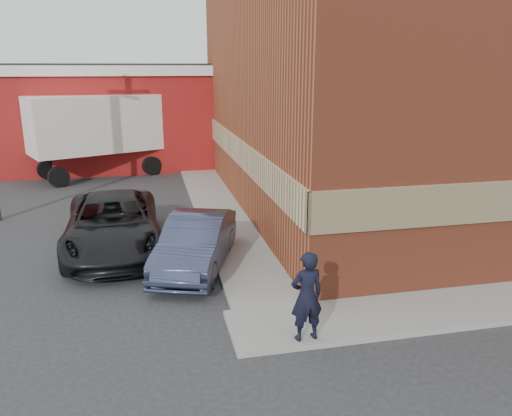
{
  "coord_description": "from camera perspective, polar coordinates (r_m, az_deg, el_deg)",
  "views": [
    {
      "loc": [
        -1.97,
        -10.15,
        5.45
      ],
      "look_at": [
        0.84,
        2.64,
        1.73
      ],
      "focal_mm": 35.0,
      "sensor_mm": 36.0,
      "label": 1
    }
  ],
  "objects": [
    {
      "name": "sidewalk_west",
      "position": [
        20.06,
        -4.57,
        0.23
      ],
      "size": [
        1.8,
        18.0,
        0.12
      ],
      "primitive_type": "cube",
      "color": "gray",
      "rests_on": "ground"
    },
    {
      "name": "box_truck",
      "position": [
        26.7,
        -16.05,
        8.62
      ],
      "size": [
        8.6,
        5.53,
        4.1
      ],
      "rotation": [
        0.0,
        0.0,
        0.41
      ],
      "color": "white",
      "rests_on": "ground"
    },
    {
      "name": "warehouse",
      "position": [
        30.53,
        -20.23,
        9.96
      ],
      "size": [
        16.3,
        8.3,
        5.6
      ],
      "color": "maroon",
      "rests_on": "ground"
    },
    {
      "name": "man",
      "position": [
        10.09,
        5.81,
        -10.01
      ],
      "size": [
        0.73,
        0.53,
        1.88
      ],
      "primitive_type": "imported",
      "rotation": [
        0.0,
        0.0,
        3.26
      ],
      "color": "black",
      "rests_on": "sidewalk_south"
    },
    {
      "name": "brick_building",
      "position": [
        21.83,
        16.72,
        13.21
      ],
      "size": [
        14.25,
        18.25,
        9.36
      ],
      "color": "brown",
      "rests_on": "ground"
    },
    {
      "name": "ground",
      "position": [
        11.69,
        -1.28,
        -11.93
      ],
      "size": [
        90.0,
        90.0,
        0.0
      ],
      "primitive_type": "plane",
      "color": "#28282B",
      "rests_on": "ground"
    },
    {
      "name": "sedan",
      "position": [
        13.98,
        -6.88,
        -3.94
      ],
      "size": [
        2.94,
        4.77,
        1.48
      ],
      "primitive_type": "imported",
      "rotation": [
        0.0,
        0.0,
        -0.33
      ],
      "color": "#333955",
      "rests_on": "ground"
    },
    {
      "name": "suv_a",
      "position": [
        15.8,
        -16.02,
        -1.75
      ],
      "size": [
        3.03,
        6.12,
        1.67
      ],
      "primitive_type": "imported",
      "rotation": [
        0.0,
        0.0,
        0.04
      ],
      "color": "black",
      "rests_on": "ground"
    }
  ]
}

